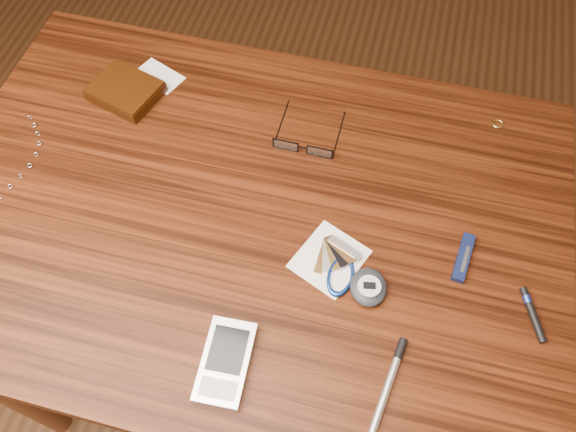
{
  "coord_description": "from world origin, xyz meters",
  "views": [
    {
      "loc": [
        0.18,
        -0.42,
        1.5
      ],
      "look_at": [
        0.07,
        0.0,
        0.76
      ],
      "focal_mm": 35.0,
      "sensor_mm": 36.0,
      "label": 1
    }
  ],
  "objects_px": {
    "notepad_keys": "(336,266)",
    "pda_phone": "(226,362)",
    "silver_pen": "(390,378)",
    "pedometer": "(368,287)",
    "eyeglasses": "(303,146)",
    "desk": "(249,241)",
    "wallet_and_card": "(126,90)",
    "pocket_knife": "(463,258)"
  },
  "relations": [
    {
      "from": "wallet_and_card",
      "to": "notepad_keys",
      "type": "relative_size",
      "value": 1.26
    },
    {
      "from": "pda_phone",
      "to": "notepad_keys",
      "type": "height_order",
      "value": "pda_phone"
    },
    {
      "from": "wallet_and_card",
      "to": "pda_phone",
      "type": "distance_m",
      "value": 0.52
    },
    {
      "from": "notepad_keys",
      "to": "pocket_knife",
      "type": "xyz_separation_m",
      "value": [
        0.18,
        0.06,
        0.0
      ]
    },
    {
      "from": "notepad_keys",
      "to": "pda_phone",
      "type": "bearing_deg",
      "value": -122.48
    },
    {
      "from": "notepad_keys",
      "to": "pocket_knife",
      "type": "distance_m",
      "value": 0.19
    },
    {
      "from": "eyeglasses",
      "to": "silver_pen",
      "type": "bearing_deg",
      "value": -59.6
    },
    {
      "from": "desk",
      "to": "pedometer",
      "type": "bearing_deg",
      "value": -22.19
    },
    {
      "from": "wallet_and_card",
      "to": "silver_pen",
      "type": "distance_m",
      "value": 0.66
    },
    {
      "from": "notepad_keys",
      "to": "silver_pen",
      "type": "distance_m",
      "value": 0.18
    },
    {
      "from": "desk",
      "to": "notepad_keys",
      "type": "xyz_separation_m",
      "value": [
        0.16,
        -0.06,
        0.11
      ]
    },
    {
      "from": "desk",
      "to": "eyeglasses",
      "type": "relative_size",
      "value": 9.42
    },
    {
      "from": "eyeglasses",
      "to": "notepad_keys",
      "type": "bearing_deg",
      "value": -64.07
    },
    {
      "from": "pedometer",
      "to": "notepad_keys",
      "type": "relative_size",
      "value": 0.56
    },
    {
      "from": "desk",
      "to": "eyeglasses",
      "type": "distance_m",
      "value": 0.19
    },
    {
      "from": "eyeglasses",
      "to": "desk",
      "type": "bearing_deg",
      "value": -113.61
    },
    {
      "from": "notepad_keys",
      "to": "desk",
      "type": "bearing_deg",
      "value": 158.82
    },
    {
      "from": "wallet_and_card",
      "to": "notepad_keys",
      "type": "xyz_separation_m",
      "value": [
        0.43,
        -0.24,
        -0.01
      ]
    },
    {
      "from": "pda_phone",
      "to": "silver_pen",
      "type": "distance_m",
      "value": 0.22
    },
    {
      "from": "desk",
      "to": "silver_pen",
      "type": "xyz_separation_m",
      "value": [
        0.26,
        -0.2,
        0.11
      ]
    },
    {
      "from": "pedometer",
      "to": "wallet_and_card",
      "type": "bearing_deg",
      "value": 151.23
    },
    {
      "from": "eyeglasses",
      "to": "notepad_keys",
      "type": "relative_size",
      "value": 0.84
    },
    {
      "from": "pda_phone",
      "to": "pedometer",
      "type": "xyz_separation_m",
      "value": [
        0.17,
        0.15,
        0.0
      ]
    },
    {
      "from": "notepad_keys",
      "to": "silver_pen",
      "type": "height_order",
      "value": "notepad_keys"
    },
    {
      "from": "desk",
      "to": "pda_phone",
      "type": "relative_size",
      "value": 8.38
    },
    {
      "from": "pocket_knife",
      "to": "pda_phone",
      "type": "bearing_deg",
      "value": -141.11
    },
    {
      "from": "pedometer",
      "to": "eyeglasses",
      "type": "bearing_deg",
      "value": 123.74
    },
    {
      "from": "pda_phone",
      "to": "silver_pen",
      "type": "xyz_separation_m",
      "value": [
        0.22,
        0.03,
        -0.0
      ]
    },
    {
      "from": "pda_phone",
      "to": "pocket_knife",
      "type": "bearing_deg",
      "value": 38.89
    },
    {
      "from": "desk",
      "to": "notepad_keys",
      "type": "bearing_deg",
      "value": -21.18
    },
    {
      "from": "silver_pen",
      "to": "pocket_knife",
      "type": "bearing_deg",
      "value": 69.31
    },
    {
      "from": "notepad_keys",
      "to": "silver_pen",
      "type": "xyz_separation_m",
      "value": [
        0.1,
        -0.14,
        0.0
      ]
    },
    {
      "from": "eyeglasses",
      "to": "silver_pen",
      "type": "height_order",
      "value": "eyeglasses"
    },
    {
      "from": "wallet_and_card",
      "to": "pda_phone",
      "type": "relative_size",
      "value": 1.33
    },
    {
      "from": "wallet_and_card",
      "to": "pocket_knife",
      "type": "height_order",
      "value": "wallet_and_card"
    },
    {
      "from": "eyeglasses",
      "to": "pocket_knife",
      "type": "height_order",
      "value": "eyeglasses"
    },
    {
      "from": "pda_phone",
      "to": "notepad_keys",
      "type": "distance_m",
      "value": 0.21
    },
    {
      "from": "pocket_knife",
      "to": "silver_pen",
      "type": "height_order",
      "value": "same"
    },
    {
      "from": "desk",
      "to": "pocket_knife",
      "type": "xyz_separation_m",
      "value": [
        0.34,
        -0.0,
        0.11
      ]
    },
    {
      "from": "desk",
      "to": "silver_pen",
      "type": "bearing_deg",
      "value": -38.07
    },
    {
      "from": "eyeglasses",
      "to": "pedometer",
      "type": "xyz_separation_m",
      "value": [
        0.15,
        -0.22,
        0.0
      ]
    },
    {
      "from": "pedometer",
      "to": "silver_pen",
      "type": "xyz_separation_m",
      "value": [
        0.05,
        -0.12,
        -0.01
      ]
    }
  ]
}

